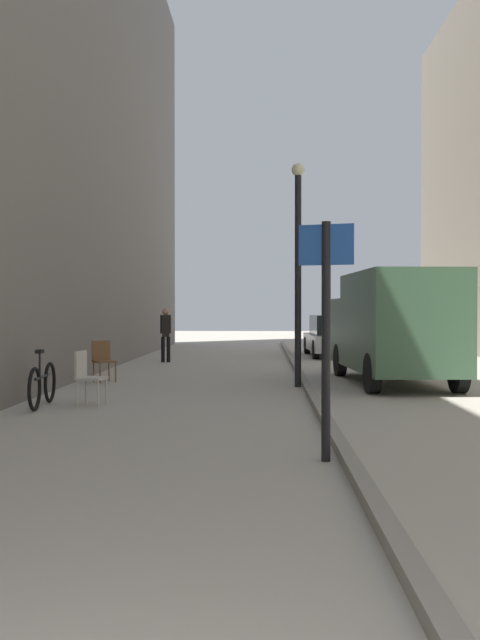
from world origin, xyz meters
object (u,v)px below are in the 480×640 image
(delivery_van, at_px, (393,325))
(parked_car, at_px, (334,336))
(street_sign_post, at_px, (326,319))
(cafe_chair_near_window, at_px, (103,358))
(bicycle_leaning, at_px, (42,384))
(pedestrian_main_foreground, at_px, (166,331))
(cafe_chair_by_doorway, at_px, (87,374))
(lamp_post, at_px, (298,259))

(delivery_van, relative_size, parked_car, 1.24)
(parked_car, xyz_separation_m, street_sign_post, (-1.83, -17.04, 0.83))
(parked_car, bearing_deg, cafe_chair_near_window, -126.68)
(bicycle_leaning, relative_size, cafe_chair_near_window, 1.88)
(pedestrian_main_foreground, xyz_separation_m, delivery_van, (5.93, -6.11, 0.33))
(delivery_van, distance_m, bicycle_leaning, 7.71)
(parked_car, relative_size, cafe_chair_by_doorway, 4.53)
(delivery_van, bearing_deg, lamp_post, -166.99)
(parked_car, relative_size, lamp_post, 0.90)
(street_sign_post, bearing_deg, pedestrian_main_foreground, -59.76)
(street_sign_post, xyz_separation_m, lamp_post, (0.06, 7.27, 1.18))
(pedestrian_main_foreground, distance_m, parked_car, 6.33)
(pedestrian_main_foreground, distance_m, street_sign_post, 14.52)
(pedestrian_main_foreground, xyz_separation_m, cafe_chair_near_window, (-0.60, -5.90, -0.44))
(pedestrian_main_foreground, distance_m, lamp_post, 7.94)
(delivery_van, xyz_separation_m, lamp_post, (-2.14, -0.64, 1.41))
(parked_car, bearing_deg, bicycle_leaning, -117.76)
(parked_car, bearing_deg, cafe_chair_by_doorway, -115.44)
(delivery_van, height_order, bicycle_leaning, delivery_van)
(pedestrian_main_foreground, bearing_deg, lamp_post, -68.11)
(pedestrian_main_foreground, xyz_separation_m, parked_car, (5.56, 3.01, -0.27))
(lamp_post, relative_size, cafe_chair_near_window, 5.06)
(lamp_post, relative_size, cafe_chair_by_doorway, 5.06)
(parked_car, relative_size, bicycle_leaning, 2.41)
(street_sign_post, relative_size, cafe_chair_near_window, 2.77)
(parked_car, distance_m, lamp_post, 10.13)
(parked_car, bearing_deg, pedestrian_main_foreground, -153.58)
(delivery_van, bearing_deg, pedestrian_main_foreground, 130.36)
(cafe_chair_by_doorway, bearing_deg, street_sign_post, 49.68)
(pedestrian_main_foreground, bearing_deg, delivery_van, -53.29)
(pedestrian_main_foreground, xyz_separation_m, lamp_post, (3.79, -6.76, 1.74))
(bicycle_leaning, relative_size, cafe_chair_by_doorway, 1.88)
(parked_car, distance_m, cafe_chair_by_doorway, 13.93)
(pedestrian_main_foreground, xyz_separation_m, cafe_chair_by_doorway, (0.02, -9.77, -0.44))
(street_sign_post, height_order, cafe_chair_near_window, street_sign_post)
(pedestrian_main_foreground, relative_size, bicycle_leaning, 0.96)
(street_sign_post, bearing_deg, bicycle_leaning, -27.30)
(pedestrian_main_foreground, height_order, bicycle_leaning, pedestrian_main_foreground)
(street_sign_post, height_order, lamp_post, lamp_post)
(parked_car, xyz_separation_m, lamp_post, (-1.77, -9.77, 2.01))
(cafe_chair_near_window, bearing_deg, cafe_chair_by_doorway, 63.09)
(cafe_chair_near_window, bearing_deg, street_sign_post, 82.01)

